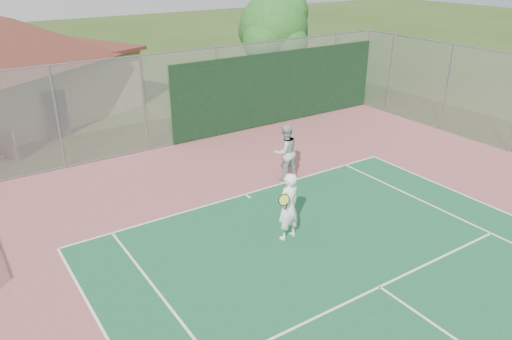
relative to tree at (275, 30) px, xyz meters
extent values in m
cylinder|color=gray|center=(-10.68, -2.72, -1.70)|extent=(0.08, 0.08, 3.50)
cylinder|color=gray|center=(-7.68, -2.72, -1.70)|extent=(0.08, 0.08, 3.50)
cylinder|color=gray|center=(-4.68, -2.72, -1.70)|extent=(0.08, 0.08, 3.50)
cylinder|color=gray|center=(-1.68, -2.72, -1.70)|extent=(0.08, 0.08, 3.50)
cylinder|color=gray|center=(1.32, -2.72, -1.70)|extent=(0.08, 0.08, 3.50)
cylinder|color=gray|center=(3.32, -2.72, -1.70)|extent=(0.08, 0.08, 3.50)
cylinder|color=gray|center=(-6.68, -2.72, 0.05)|extent=(20.00, 0.05, 0.05)
cylinder|color=gray|center=(-6.68, -2.72, -3.40)|extent=(20.00, 0.05, 0.05)
cube|color=#999EA0|center=(-6.68, -2.72, -1.70)|extent=(20.00, 0.02, 3.50)
cube|color=black|center=(-1.68, -2.77, -1.90)|extent=(10.00, 0.04, 3.00)
cylinder|color=gray|center=(3.32, -4.22, -1.70)|extent=(0.08, 0.08, 3.50)
cylinder|color=gray|center=(3.32, -7.22, -1.70)|extent=(0.08, 0.08, 3.50)
cube|color=#999EA0|center=(3.32, -7.22, -1.70)|extent=(0.02, 9.00, 3.50)
cube|color=black|center=(-10.01, 0.62, -2.51)|extent=(0.80, 0.06, 1.87)
cube|color=#B2B5BA|center=(-12.26, -0.44, -2.89)|extent=(0.76, 1.73, 1.13)
cylinder|color=#342113|center=(-0.09, 0.01, -2.06)|extent=(0.36, 0.36, 2.77)
sphere|color=#1C5219|center=(-0.09, 0.01, 0.12)|extent=(3.17, 3.17, 3.17)
sphere|color=#1C5219|center=(0.80, 0.30, -0.28)|extent=(2.18, 2.18, 2.18)
sphere|color=#1C5219|center=(-0.88, -0.39, -0.38)|extent=(1.98, 1.98, 1.98)
sphere|color=#1C5219|center=(0.11, -0.89, -0.48)|extent=(1.78, 1.78, 1.78)
sphere|color=#1C5219|center=(-0.39, 0.80, -0.08)|extent=(1.98, 1.98, 1.98)
sphere|color=#1C5219|center=(0.50, -0.19, 0.81)|extent=(1.98, 1.98, 1.98)
imported|color=white|center=(-7.12, -10.54, -2.55)|extent=(0.71, 0.51, 1.79)
imported|color=#A6A8AB|center=(-4.99, -7.54, -2.54)|extent=(0.89, 0.69, 1.82)
camera|label=1|loc=(-13.90, -19.29, 3.27)|focal=35.00mm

